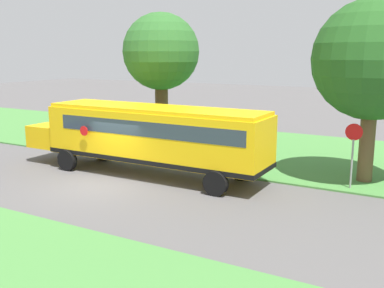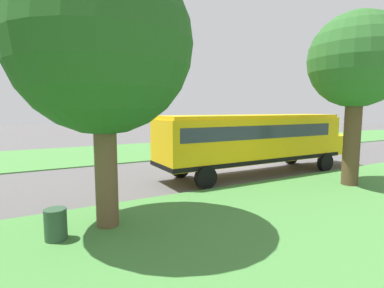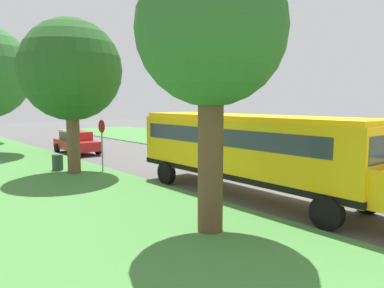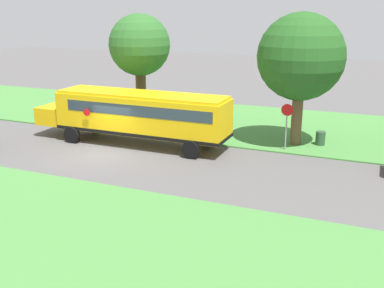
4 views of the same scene
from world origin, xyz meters
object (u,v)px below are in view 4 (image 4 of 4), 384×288
object	(u,v)px
oak_tree_beside_bus	(139,47)
stop_sign	(287,121)
oak_tree_roadside_mid	(301,58)
school_bus	(138,113)
trash_bin	(320,139)

from	to	relation	value
oak_tree_beside_bus	stop_sign	xyz separation A→B (m)	(1.71, 10.36, -3.71)
oak_tree_beside_bus	oak_tree_roadside_mid	distance (m)	10.68
oak_tree_roadside_mid	school_bus	bearing A→B (deg)	-67.83
school_bus	stop_sign	distance (m)	8.69
oak_tree_beside_bus	oak_tree_roadside_mid	world-z (taller)	oak_tree_roadside_mid
stop_sign	oak_tree_beside_bus	bearing A→B (deg)	-99.37
school_bus	trash_bin	xyz separation A→B (m)	(-3.90, 10.16, -1.47)
oak_tree_beside_bus	trash_bin	bearing A→B (deg)	90.13
trash_bin	oak_tree_beside_bus	bearing A→B (deg)	-89.87
oak_tree_beside_bus	trash_bin	distance (m)	13.09
school_bus	oak_tree_beside_bus	world-z (taller)	oak_tree_beside_bus
school_bus	oak_tree_roadside_mid	xyz separation A→B (m)	(-3.56, 8.73, 3.23)
school_bus	stop_sign	bearing A→B (deg)	104.38
school_bus	trash_bin	distance (m)	10.98
oak_tree_beside_bus	stop_sign	distance (m)	11.14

